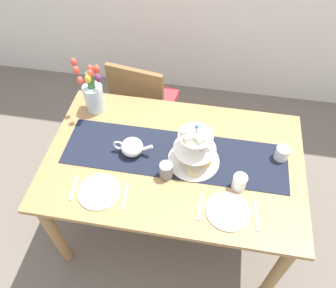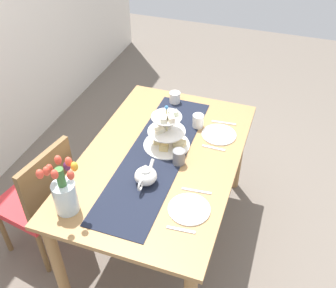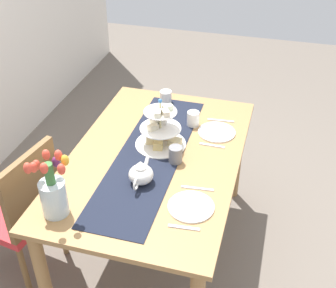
% 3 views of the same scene
% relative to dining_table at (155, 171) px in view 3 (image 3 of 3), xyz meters
% --- Properties ---
extents(ground_plane, '(8.00, 8.00, 0.00)m').
position_rel_dining_table_xyz_m(ground_plane, '(0.00, 0.00, -0.66)').
color(ground_plane, '#6B6056').
extents(dining_table, '(1.50, 0.95, 0.77)m').
position_rel_dining_table_xyz_m(dining_table, '(0.00, 0.00, 0.00)').
color(dining_table, '#A37747').
rests_on(dining_table, ground_plane).
extents(chair_left, '(0.48, 0.48, 0.91)m').
position_rel_dining_table_xyz_m(chair_left, '(-0.35, 0.70, -0.15)').
color(chair_left, brown).
rests_on(chair_left, ground_plane).
extents(table_runner, '(1.31, 0.35, 0.00)m').
position_rel_dining_table_xyz_m(table_runner, '(0.00, 0.03, 0.11)').
color(table_runner, black).
rests_on(table_runner, dining_table).
extents(tiered_cake_stand, '(0.30, 0.30, 0.30)m').
position_rel_dining_table_xyz_m(tiered_cake_stand, '(0.12, -0.00, 0.20)').
color(tiered_cake_stand, beige).
rests_on(tiered_cake_stand, table_runner).
extents(teapot, '(0.24, 0.13, 0.14)m').
position_rel_dining_table_xyz_m(teapot, '(-0.25, 0.00, 0.17)').
color(teapot, white).
rests_on(teapot, table_runner).
extents(tulip_vase, '(0.19, 0.18, 0.36)m').
position_rel_dining_table_xyz_m(tulip_vase, '(-0.57, 0.32, 0.25)').
color(tulip_vase, silver).
rests_on(tulip_vase, dining_table).
extents(cream_jug, '(0.08, 0.08, 0.08)m').
position_rel_dining_table_xyz_m(cream_jug, '(0.61, 0.11, 0.15)').
color(cream_jug, white).
rests_on(cream_jug, dining_table).
extents(dinner_plate_left, '(0.23, 0.23, 0.01)m').
position_rel_dining_table_xyz_m(dinner_plate_left, '(-0.36, -0.30, 0.12)').
color(dinner_plate_left, white).
rests_on(dinner_plate_left, dining_table).
extents(fork_left, '(0.03, 0.15, 0.01)m').
position_rel_dining_table_xyz_m(fork_left, '(-0.51, -0.30, 0.11)').
color(fork_left, silver).
rests_on(fork_left, dining_table).
extents(knife_left, '(0.03, 0.17, 0.01)m').
position_rel_dining_table_xyz_m(knife_left, '(-0.22, -0.30, 0.11)').
color(knife_left, silver).
rests_on(knife_left, dining_table).
extents(dinner_plate_right, '(0.23, 0.23, 0.01)m').
position_rel_dining_table_xyz_m(dinner_plate_right, '(0.33, -0.30, 0.12)').
color(dinner_plate_right, white).
rests_on(dinner_plate_right, dining_table).
extents(fork_right, '(0.02, 0.15, 0.01)m').
position_rel_dining_table_xyz_m(fork_right, '(0.18, -0.30, 0.11)').
color(fork_right, silver).
rests_on(fork_right, dining_table).
extents(knife_right, '(0.03, 0.17, 0.01)m').
position_rel_dining_table_xyz_m(knife_right, '(0.47, -0.30, 0.11)').
color(knife_right, silver).
rests_on(knife_right, dining_table).
extents(mug_grey, '(0.08, 0.08, 0.09)m').
position_rel_dining_table_xyz_m(mug_grey, '(-0.02, -0.13, 0.16)').
color(mug_grey, slate).
rests_on(mug_grey, table_runner).
extents(mug_white_text, '(0.08, 0.08, 0.09)m').
position_rel_dining_table_xyz_m(mug_white_text, '(0.38, -0.14, 0.16)').
color(mug_white_text, white).
rests_on(mug_white_text, dining_table).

